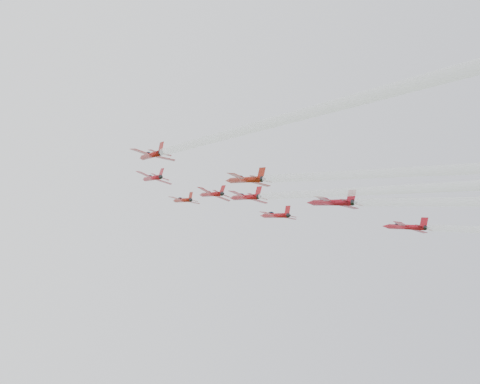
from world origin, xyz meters
TOP-DOWN VIEW (x-y plane):
  - jet_lead at (-1.38, 30.93)m, footprint 9.15×12.16m
  - jet_row2_left at (-17.86, 9.93)m, footprint 8.73×11.60m
  - jet_row2_center at (-3.34, 9.47)m, footprint 8.88×11.80m
  - jet_row2_right at (17.39, 14.65)m, footprint 10.59×14.08m
  - jet_center at (1.01, -42.42)m, footprint 9.95×98.79m
  - jet_rear_farleft at (-26.62, -50.74)m, footprint 8.58×85.13m
  - jet_rear_left at (-8.83, -57.51)m, footprint 9.49×94.23m

SIDE VIEW (x-z plane):
  - jet_rear_left at x=-8.83m, z-range 96.41..139.72m
  - jet_rear_farleft at x=-26.62m, z-range 101.55..140.67m
  - jet_center at x=1.01m, z-range 102.15..147.56m
  - jet_row2_center at x=-3.34m, z-range 145.25..151.30m
  - jet_row2_left at x=-17.86m, z-range 145.50..151.45m
  - jet_row2_right at x=17.39m, z-range 147.00..154.23m
  - jet_lead at x=-1.38m, z-range 154.81..161.05m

